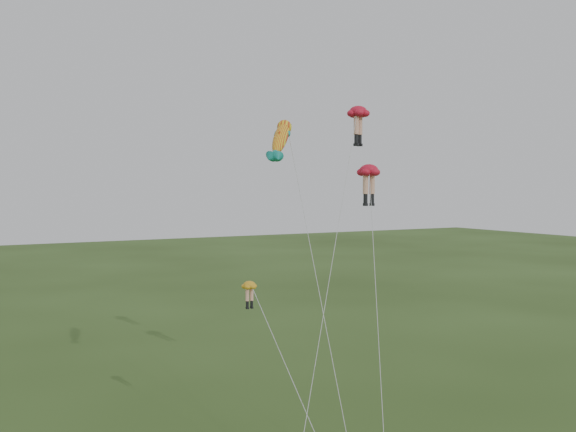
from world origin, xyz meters
TOP-DOWN VIEW (x-y plane):
  - legs_kite_red_high at (6.98, 9.06)m, footprint 11.01×10.23m
  - legs_kite_red_mid at (6.75, 7.46)m, footprint 6.82×10.60m
  - legs_kite_yellow at (-2.04, 5.56)m, footprint 1.34×9.20m
  - fish_kite at (0.51, 7.30)m, footprint 2.79×11.26m

SIDE VIEW (x-z plane):
  - legs_kite_yellow at x=-2.04m, z-range 3.83..13.25m
  - legs_kite_red_mid at x=6.75m, z-range 7.15..23.02m
  - fish_kite at x=0.51m, z-range 7.86..26.49m
  - legs_kite_red_high at x=6.98m, z-range 8.97..28.63m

